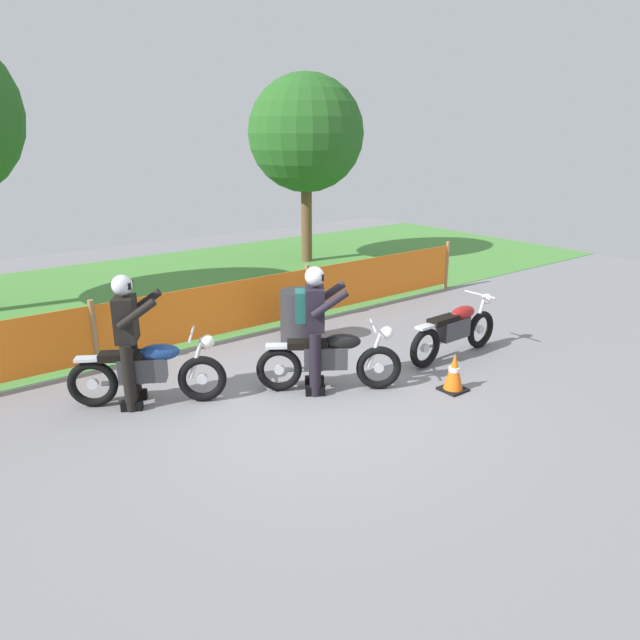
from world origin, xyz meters
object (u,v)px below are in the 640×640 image
at_px(rider_trailing, 314,323).
at_px(rider_third, 129,336).
at_px(motorcycle_third, 148,371).
at_px(traffic_cone, 454,372).
at_px(motorcycle_lead, 455,329).
at_px(spare_drum, 298,317).
at_px(motorcycle_trailing, 330,359).

xyz_separation_m(rider_trailing, rider_third, (-2.07, 1.03, -0.03)).
distance_m(motorcycle_third, traffic_cone, 3.96).
distance_m(rider_trailing, rider_third, 2.31).
relative_size(rider_third, traffic_cone, 3.19).
xyz_separation_m(motorcycle_lead, rider_third, (-4.50, 1.36, 0.48)).
bearing_deg(traffic_cone, rider_trailing, 142.03).
bearing_deg(spare_drum, motorcycle_lead, -52.13).
bearing_deg(rider_trailing, motorcycle_third, -171.44).
height_order(traffic_cone, spare_drum, spare_drum).
distance_m(motorcycle_trailing, motorcycle_third, 2.33).
height_order(motorcycle_third, spare_drum, motorcycle_third).
xyz_separation_m(motorcycle_lead, motorcycle_third, (-4.33, 1.27, 0.01)).
height_order(rider_third, spare_drum, rider_third).
bearing_deg(spare_drum, motorcycle_trailing, -112.49).
distance_m(motorcycle_lead, traffic_cone, 1.28).
height_order(rider_trailing, traffic_cone, rider_trailing).
distance_m(motorcycle_trailing, traffic_cone, 1.66).
xyz_separation_m(traffic_cone, spare_drum, (-0.56, 2.78, 0.18)).
relative_size(motorcycle_third, spare_drum, 1.98).
relative_size(motorcycle_lead, spare_drum, 2.19).
xyz_separation_m(rider_trailing, spare_drum, (0.90, 1.64, -0.51)).
bearing_deg(rider_trailing, spare_drum, 95.97).
distance_m(motorcycle_trailing, rider_trailing, 0.55).
distance_m(motorcycle_third, rider_trailing, 2.18).
bearing_deg(rider_third, motorcycle_trailing, 3.49).
relative_size(motorcycle_lead, traffic_cone, 3.64).
relative_size(traffic_cone, spare_drum, 0.60).
bearing_deg(motorcycle_lead, motorcycle_trailing, 173.07).
bearing_deg(motorcycle_third, motorcycle_trailing, 3.73).
bearing_deg(motorcycle_lead, motorcycle_third, 162.14).
relative_size(motorcycle_trailing, rider_trailing, 0.98).
bearing_deg(rider_third, motorcycle_lead, 13.82).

